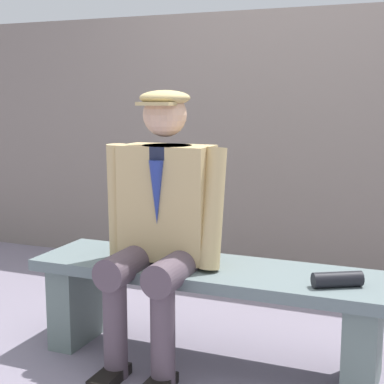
# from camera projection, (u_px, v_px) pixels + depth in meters

# --- Properties ---
(ground_plane) EXTENTS (30.00, 30.00, 0.00)m
(ground_plane) POSITION_uv_depth(u_px,v_px,m) (208.00, 361.00, 2.85)
(ground_plane) COLOR gray
(bench) EXTENTS (1.72, 0.48, 0.48)m
(bench) POSITION_uv_depth(u_px,v_px,m) (208.00, 296.00, 2.80)
(bench) COLOR slate
(bench) RESTS_ON ground
(seated_man) EXTENTS (0.60, 0.61, 1.30)m
(seated_man) POSITION_uv_depth(u_px,v_px,m) (161.00, 217.00, 2.75)
(seated_man) COLOR tan
(seated_man) RESTS_ON ground
(rolled_magazine) EXTENTS (0.22, 0.16, 0.07)m
(rolled_magazine) POSITION_uv_depth(u_px,v_px,m) (337.00, 279.00, 2.46)
(rolled_magazine) COLOR black
(rolled_magazine) RESTS_ON bench
(stadium_wall) EXTENTS (12.00, 0.24, 1.86)m
(stadium_wall) POSITION_uv_depth(u_px,v_px,m) (290.00, 145.00, 4.19)
(stadium_wall) COLOR gray
(stadium_wall) RESTS_ON ground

